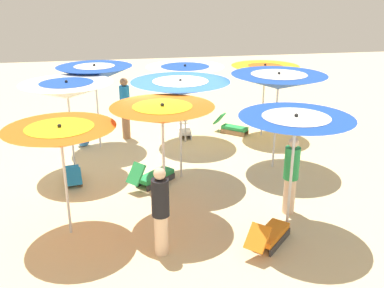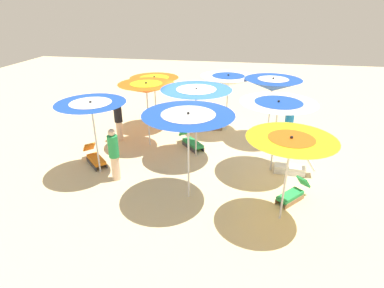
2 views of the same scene
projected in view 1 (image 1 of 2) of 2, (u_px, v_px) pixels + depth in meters
ground at (175, 176)px, 10.64m from camera, size 35.47×35.47×0.04m
beach_umbrella_0 at (295, 125)px, 7.51m from camera, size 2.00×2.00×2.32m
beach_umbrella_1 at (278, 81)px, 10.35m from camera, size 2.28×2.28×2.45m
beach_umbrella_2 at (265, 73)px, 12.73m from camera, size 1.99×1.99×2.22m
beach_umbrella_3 at (163, 115)px, 7.98m from camera, size 1.94×1.94×2.37m
beach_umbrella_4 at (180, 88)px, 9.76m from camera, size 2.25×2.25×2.42m
beach_umbrella_5 at (185, 72)px, 12.18m from camera, size 2.22×2.22×2.30m
beach_umbrella_6 at (61, 137)px, 7.51m from camera, size 1.94×1.94×2.15m
beach_umbrella_7 at (67, 90)px, 10.13m from camera, size 2.16×2.16×2.31m
beach_umbrella_8 at (95, 74)px, 11.73m from camera, size 2.04×2.04×2.39m
lounger_0 at (152, 176)px, 10.07m from camera, size 1.09×1.19×0.66m
lounger_1 at (184, 128)px, 13.44m from camera, size 1.21×0.44×0.61m
lounger_2 at (269, 235)px, 7.72m from camera, size 1.13×1.12×0.59m
lounger_3 at (232, 127)px, 13.54m from camera, size 0.98×1.04×0.59m
lounger_4 at (73, 175)px, 10.16m from camera, size 1.24×0.50×0.52m
beachgoer_0 at (161, 210)px, 7.26m from camera, size 0.30×0.30×1.62m
beachgoer_1 at (125, 107)px, 12.84m from camera, size 0.30×0.30×1.85m
beachgoer_2 at (291, 174)px, 8.62m from camera, size 0.30×0.30×1.62m
beach_ball at (83, 140)px, 12.47m from camera, size 0.36×0.36×0.36m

